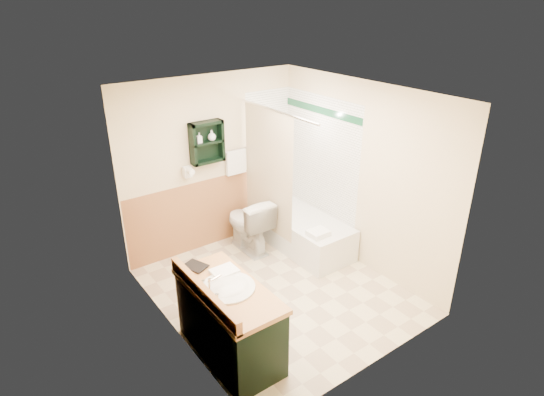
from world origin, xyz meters
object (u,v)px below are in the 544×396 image
(hair_dryer, at_px, (187,172))
(vanity_book, at_px, (189,261))
(vanity, at_px, (229,321))
(bathtub, at_px, (303,232))
(toilet, at_px, (248,224))
(soap_bottle_b, at_px, (212,136))
(soap_bottle_a, at_px, (199,141))
(wall_shelf, at_px, (207,142))

(hair_dryer, relative_size, vanity_book, 1.02)
(vanity, height_order, bathtub, vanity)
(hair_dryer, bearing_deg, toilet, -30.13)
(bathtub, height_order, soap_bottle_b, soap_bottle_b)
(vanity_book, bearing_deg, toilet, 16.54)
(soap_bottle_a, relative_size, soap_bottle_b, 1.00)
(soap_bottle_a, xyz_separation_m, soap_bottle_b, (0.18, 0.00, 0.02))
(toilet, xyz_separation_m, vanity_book, (-1.43, -1.13, 0.51))
(bathtub, bearing_deg, soap_bottle_b, 141.43)
(vanity, distance_m, bathtub, 2.27)
(soap_bottle_a, bearing_deg, soap_bottle_b, 0.00)
(toilet, height_order, soap_bottle_b, soap_bottle_b)
(wall_shelf, distance_m, vanity_book, 1.94)
(hair_dryer, bearing_deg, vanity_book, -116.61)
(bathtub, height_order, soap_bottle_a, soap_bottle_a)
(toilet, distance_m, soap_bottle_b, 1.31)
(bathtub, distance_m, toilet, 0.79)
(wall_shelf, height_order, hair_dryer, wall_shelf)
(hair_dryer, height_order, soap_bottle_b, soap_bottle_b)
(vanity_book, bearing_deg, hair_dryer, 41.61)
(vanity, xyz_separation_m, soap_bottle_a, (0.79, 1.95, 1.20))
(wall_shelf, relative_size, soap_bottle_a, 4.10)
(vanity, bearing_deg, wall_shelf, 65.42)
(vanity_book, height_order, soap_bottle_a, soap_bottle_a)
(soap_bottle_b, bearing_deg, toilet, -50.43)
(vanity_book, relative_size, soap_bottle_b, 1.75)
(vanity, relative_size, vanity_book, 5.21)
(bathtub, bearing_deg, toilet, 148.56)
(hair_dryer, bearing_deg, bathtub, -30.78)
(bathtub, relative_size, soap_bottle_a, 11.19)
(hair_dryer, xyz_separation_m, bathtub, (1.33, -0.79, -0.97))
(soap_bottle_b, bearing_deg, hair_dryer, 175.40)
(wall_shelf, distance_m, soap_bottle_a, 0.12)
(bathtub, xyz_separation_m, soap_bottle_a, (-1.13, 0.76, 1.36))
(wall_shelf, distance_m, hair_dryer, 0.46)
(soap_bottle_a, height_order, soap_bottle_b, soap_bottle_b)
(hair_dryer, bearing_deg, vanity, -106.71)
(vanity_book, relative_size, soap_bottle_a, 1.76)
(bathtub, xyz_separation_m, soap_bottle_b, (-0.95, 0.76, 1.38))
(hair_dryer, distance_m, toilet, 1.12)
(toilet, bearing_deg, vanity, 52.14)
(bathtub, distance_m, soap_bottle_a, 1.93)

